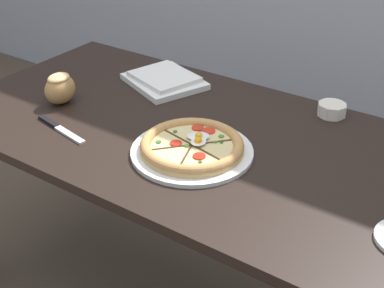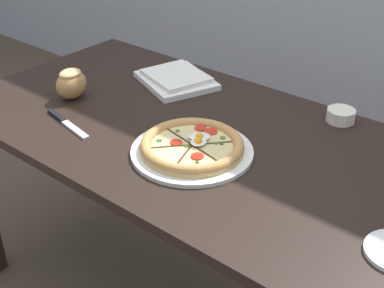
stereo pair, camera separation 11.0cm
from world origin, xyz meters
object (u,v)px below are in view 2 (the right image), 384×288
object	(u,v)px
bread_piece_near	(71,83)
dining_table	(200,159)
napkin_folded	(176,79)
pizza	(192,147)
ramekin_bowl	(341,115)
knife_main	(67,123)

from	to	relation	value
bread_piece_near	dining_table	bearing A→B (deg)	10.06
napkin_folded	pizza	bearing A→B (deg)	-43.89
pizza	bread_piece_near	size ratio (longest dim) A/B	2.87
pizza	bread_piece_near	distance (m)	0.53
ramekin_bowl	knife_main	bearing A→B (deg)	-139.20
dining_table	pizza	size ratio (longest dim) A/B	4.70
pizza	bread_piece_near	xyz separation A→B (m)	(-0.53, 0.02, 0.03)
dining_table	bread_piece_near	bearing A→B (deg)	-169.94
napkin_folded	dining_table	bearing A→B (deg)	-38.00
pizza	knife_main	bearing A→B (deg)	-164.35
dining_table	ramekin_bowl	world-z (taller)	ramekin_bowl
knife_main	bread_piece_near	bearing A→B (deg)	145.30
knife_main	ramekin_bowl	bearing A→B (deg)	51.48
dining_table	pizza	bearing A→B (deg)	-61.93
dining_table	pizza	world-z (taller)	pizza
ramekin_bowl	knife_main	xyz separation A→B (m)	(-0.63, -0.54, -0.02)
dining_table	bread_piece_near	world-z (taller)	bread_piece_near
napkin_folded	bread_piece_near	size ratio (longest dim) A/B	2.69
pizza	bread_piece_near	world-z (taller)	bread_piece_near
ramekin_bowl	napkin_folded	xyz separation A→B (m)	(-0.57, -0.10, -0.00)
dining_table	napkin_folded	xyz separation A→B (m)	(-0.28, 0.22, 0.11)
ramekin_bowl	napkin_folded	size ratio (longest dim) A/B	0.29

